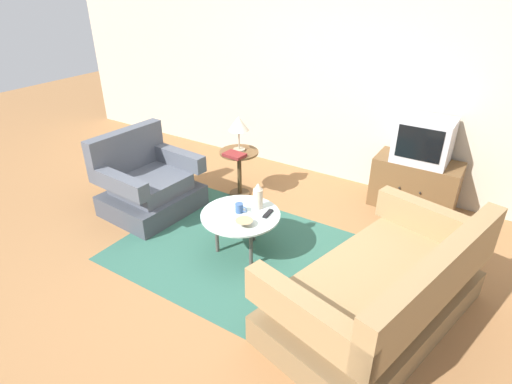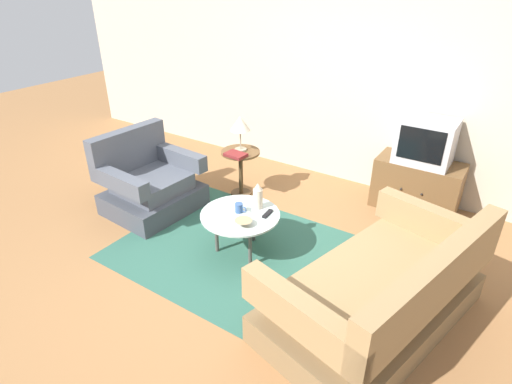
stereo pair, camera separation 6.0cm
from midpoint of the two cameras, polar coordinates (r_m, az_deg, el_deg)
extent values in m
plane|color=olive|center=(3.94, -2.98, -9.87)|extent=(16.00, 16.00, 0.00)
cube|color=#BCB29E|center=(5.24, 11.83, 15.79)|extent=(9.00, 0.12, 2.70)
cube|color=#2D5B4C|center=(4.09, -2.47, -8.15)|extent=(2.31, 1.78, 0.00)
cube|color=#3E424B|center=(4.86, -14.34, -1.11)|extent=(0.89, 1.01, 0.24)
cube|color=#4C515B|center=(4.76, -14.64, 1.09)|extent=(0.73, 0.72, 0.18)
cube|color=#4C515B|center=(4.89, -17.71, 5.53)|extent=(0.20, 0.96, 0.46)
cube|color=#4C515B|center=(4.47, -18.86, 1.23)|extent=(0.84, 0.19, 0.18)
cube|color=#4C515B|center=(4.92, -11.30, 4.74)|extent=(0.84, 0.19, 0.18)
cube|color=brown|center=(3.46, 15.16, -14.78)|extent=(1.39, 1.95, 0.24)
cube|color=#93754C|center=(3.33, 15.62, -12.11)|extent=(1.19, 1.65, 0.18)
cube|color=#93754C|center=(3.01, 23.27, -11.00)|extent=(0.57, 1.74, 0.43)
cube|color=#93754C|center=(3.82, 22.64, -3.66)|extent=(1.00, 0.38, 0.26)
cube|color=#93754C|center=(2.67, 6.38, -16.71)|extent=(1.00, 0.38, 0.26)
cylinder|color=#B2C6C1|center=(3.86, -2.59, -3.15)|extent=(0.74, 0.74, 0.02)
cylinder|color=#4C4742|center=(4.14, -0.74, -4.27)|extent=(0.04, 0.04, 0.41)
cylinder|color=#4C4742|center=(4.00, -5.84, -5.71)|extent=(0.04, 0.04, 0.41)
cylinder|color=#4C4742|center=(3.80, -1.16, -7.55)|extent=(0.04, 0.04, 0.41)
cylinder|color=brown|center=(4.85, -2.71, 5.49)|extent=(0.45, 0.45, 0.02)
cylinder|color=#47311C|center=(4.97, -2.63, 2.46)|extent=(0.05, 0.05, 0.54)
cylinder|color=#47311C|center=(5.08, -2.57, -0.18)|extent=(0.25, 0.25, 0.02)
cube|color=brown|center=(5.01, 20.66, 1.01)|extent=(0.91, 0.46, 0.58)
sphere|color=black|center=(4.80, 18.78, 0.54)|extent=(0.02, 0.02, 0.02)
sphere|color=black|center=(4.76, 21.28, -0.12)|extent=(0.02, 0.02, 0.02)
cube|color=#B7B7BC|center=(4.80, 21.72, 6.64)|extent=(0.57, 0.44, 0.48)
cube|color=black|center=(4.59, 21.15, 6.16)|extent=(0.45, 0.01, 0.35)
cylinder|color=#9E937A|center=(4.86, -2.68, 5.85)|extent=(0.14, 0.14, 0.02)
cylinder|color=#9E937A|center=(4.82, -2.71, 7.20)|extent=(0.02, 0.02, 0.23)
cone|color=beige|center=(4.75, -2.76, 9.40)|extent=(0.23, 0.23, 0.16)
cylinder|color=beige|center=(3.91, -0.16, -0.92)|extent=(0.09, 0.09, 0.19)
cone|color=beige|center=(3.85, -0.16, 0.77)|extent=(0.08, 0.08, 0.07)
cylinder|color=#335184|center=(3.87, -2.76, -2.19)|extent=(0.08, 0.08, 0.09)
torus|color=#335184|center=(3.84, -2.10, -2.41)|extent=(0.06, 0.01, 0.06)
cone|color=tan|center=(3.68, -2.11, -4.25)|extent=(0.16, 0.16, 0.05)
cube|color=black|center=(3.84, 1.20, -2.98)|extent=(0.05, 0.15, 0.02)
cube|color=maroon|center=(4.70, -3.35, 5.12)|extent=(0.25, 0.18, 0.04)
camera|label=1|loc=(0.03, -90.43, -0.23)|focal=29.10mm
camera|label=2|loc=(0.03, 89.57, 0.23)|focal=29.10mm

